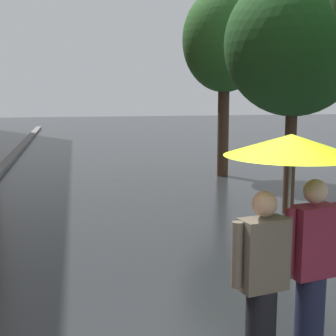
# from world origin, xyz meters

# --- Properties ---
(street_tree_1) EXTENTS (2.67, 2.67, 4.66)m
(street_tree_1) POSITION_xyz_m (3.18, 5.67, 3.28)
(street_tree_1) COLOR #473323
(street_tree_1) RESTS_ON ground
(street_tree_2) EXTENTS (2.32, 2.32, 5.18)m
(street_tree_2) POSITION_xyz_m (3.11, 9.96, 3.72)
(street_tree_2) COLOR #473323
(street_tree_2) RESTS_ON ground
(couple_under_umbrella) EXTENTS (1.11, 1.11, 2.10)m
(couple_under_umbrella) POSITION_xyz_m (0.80, 0.45, 1.39)
(couple_under_umbrella) COLOR black
(couple_under_umbrella) RESTS_ON ground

